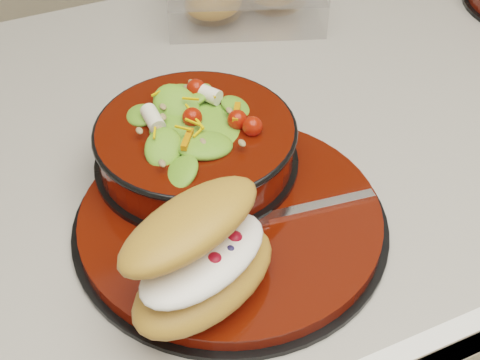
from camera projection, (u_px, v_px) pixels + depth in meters
name	position (u px, v px, depth m)	size (l,w,h in m)	color
island_counter	(289.00, 312.00, 1.15)	(1.24, 0.74, 0.90)	silver
dinner_plate	(232.00, 219.00, 0.69)	(0.32, 0.32, 0.02)	black
salad_bowl	(196.00, 138.00, 0.71)	(0.22, 0.22, 0.09)	black
croissant	(201.00, 256.00, 0.58)	(0.17, 0.15, 0.09)	#C0843A
fork	(298.00, 210.00, 0.68)	(0.16, 0.04, 0.00)	silver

